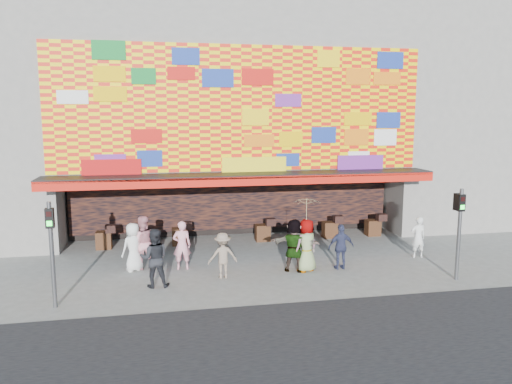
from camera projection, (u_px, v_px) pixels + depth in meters
The scene contains 16 objects.
ground at pixel (261, 276), 16.59m from camera, with size 90.00×90.00×0.00m, color slate.
road_strip at pixel (325, 376), 10.28m from camera, with size 30.00×8.00×0.02m, color black.
shop_building at pixel (227, 116), 23.70m from camera, with size 15.20×9.40×10.00m.
neighbor_right at pixel (476, 101), 25.86m from camera, with size 11.00×8.00×12.00m, color gray.
signal_left at pixel (51, 243), 13.67m from camera, with size 0.22×0.20×3.00m.
signal_right at pixel (460, 224), 16.01m from camera, with size 0.22×0.20×3.00m.
ped_a at pixel (133, 247), 17.07m from camera, with size 0.82×0.53×1.68m, color silver.
ped_b at pixel (182, 245), 17.24m from camera, with size 0.63×0.41×1.72m, color pink.
ped_c at pixel (154, 258), 15.48m from camera, with size 0.90×0.70×1.86m, color #212227.
ped_d at pixel (223, 255), 16.34m from camera, with size 0.98×0.56×1.52m, color #826F5E.
ped_e at pixel (341, 247), 17.28m from camera, with size 0.93×0.39×1.58m, color #313555.
ped_f at pixel (294, 245), 17.02m from camera, with size 1.70×0.54×1.84m, color gray.
ped_g at pixel (306, 245), 17.01m from camera, with size 0.89×0.58×1.82m, color gray.
ped_h at pixel (418, 237), 18.69m from camera, with size 0.57×0.37×1.56m, color silver.
ped_i at pixel (142, 243), 17.31m from camera, with size 0.91×0.71×1.87m, color pink.
parasol at pixel (307, 210), 16.82m from camera, with size 1.20×1.21×1.81m.
Camera 1 is at (-3.22, -15.62, 5.37)m, focal length 35.00 mm.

